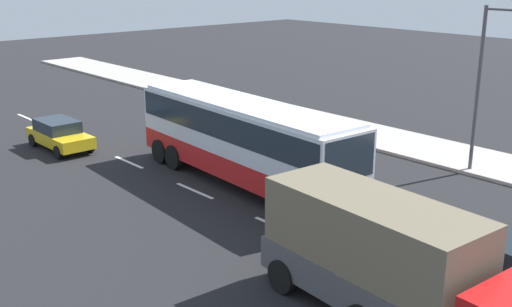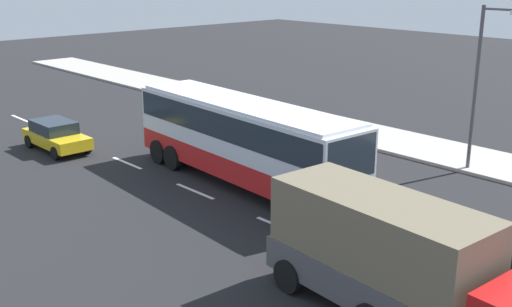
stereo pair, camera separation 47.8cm
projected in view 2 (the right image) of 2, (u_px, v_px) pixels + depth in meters
The scene contains 7 objects.
ground_plane at pixel (266, 192), 25.20m from camera, with size 120.00×120.00×0.00m, color black.
sidewalk_curb at pixel (408, 144), 31.63m from camera, with size 80.00×4.00×0.15m, color #A8A399.
lane_centreline at pixel (119, 160), 29.33m from camera, with size 24.38×0.16×0.01m.
coach_bus at pixel (243, 134), 25.48m from camera, with size 11.98×3.36×3.48m.
cargo_truck at pixel (402, 262), 15.48m from camera, with size 8.32×2.98×3.17m.
car_yellow_taxi at pixel (56, 135), 30.68m from camera, with size 4.18×1.85×1.45m.
street_lamp at pixel (481, 77), 26.49m from camera, with size 1.77×0.24×7.03m.
Camera 2 is at (17.12, -16.37, 8.73)m, focal length 43.93 mm.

